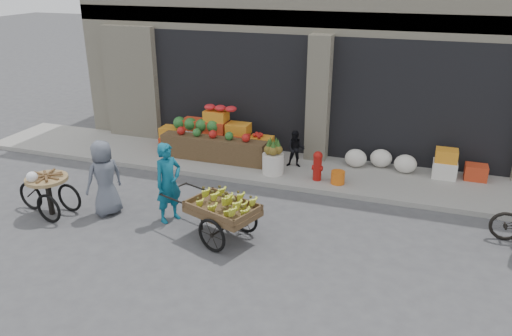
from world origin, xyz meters
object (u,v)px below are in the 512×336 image
(seated_person, at_px, (296,149))
(banana_cart, at_px, (221,207))
(vendor_grey, at_px, (104,178))
(fire_hydrant, at_px, (318,165))
(pineapple_bin, at_px, (273,164))
(vendor_woman, at_px, (168,183))
(orange_bucket, at_px, (338,177))
(tricycle_cart, at_px, (48,189))

(seated_person, bearing_deg, banana_cart, -107.01)
(vendor_grey, bearing_deg, seated_person, 167.36)
(fire_hydrant, bearing_deg, banana_cart, -110.71)
(pineapple_bin, relative_size, banana_cart, 0.22)
(pineapple_bin, distance_m, seated_person, 0.75)
(banana_cart, bearing_deg, vendor_woman, -175.84)
(pineapple_bin, distance_m, fire_hydrant, 1.11)
(orange_bucket, xyz_separation_m, banana_cart, (-1.66, -3.01, 0.39))
(seated_person, relative_size, banana_cart, 0.40)
(banana_cart, relative_size, vendor_grey, 1.47)
(fire_hydrant, height_order, tricycle_cart, tricycle_cart)
(fire_hydrant, height_order, vendor_grey, vendor_grey)
(banana_cart, bearing_deg, seated_person, 102.60)
(banana_cart, xyz_separation_m, tricycle_cart, (-3.72, -0.25, -0.10))
(fire_hydrant, relative_size, orange_bucket, 2.22)
(orange_bucket, relative_size, vendor_grey, 0.20)
(banana_cart, relative_size, vendor_woman, 1.42)
(fire_hydrant, relative_size, banana_cart, 0.30)
(pineapple_bin, height_order, orange_bucket, pineapple_bin)
(tricycle_cart, bearing_deg, seated_person, 49.68)
(vendor_grey, bearing_deg, vendor_woman, 125.72)
(tricycle_cart, bearing_deg, vendor_woman, 19.88)
(orange_bucket, distance_m, vendor_grey, 5.17)
(pineapple_bin, distance_m, orange_bucket, 1.61)
(fire_hydrant, distance_m, orange_bucket, 0.55)
(pineapple_bin, height_order, tricycle_cart, tricycle_cart)
(orange_bucket, xyz_separation_m, seated_person, (-1.20, 0.70, 0.31))
(vendor_woman, bearing_deg, banana_cart, -79.80)
(fire_hydrant, xyz_separation_m, vendor_woman, (-2.42, -2.71, 0.32))
(fire_hydrant, bearing_deg, vendor_grey, -142.76)
(banana_cart, bearing_deg, pineapple_bin, 108.58)
(banana_cart, height_order, tricycle_cart, tricycle_cart)
(orange_bucket, xyz_separation_m, vendor_grey, (-4.29, -2.83, 0.53))
(pineapple_bin, xyz_separation_m, seated_person, (0.40, 0.60, 0.21))
(banana_cart, bearing_deg, vendor_grey, -164.23)
(orange_bucket, distance_m, banana_cart, 3.46)
(orange_bucket, bearing_deg, banana_cart, -118.84)
(seated_person, height_order, tricycle_cart, seated_person)
(vendor_woman, height_order, tricycle_cart, vendor_woman)
(fire_hydrant, distance_m, seated_person, 0.96)
(pineapple_bin, height_order, seated_person, seated_person)
(orange_bucket, distance_m, seated_person, 1.42)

